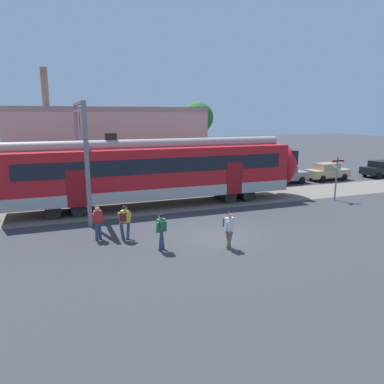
% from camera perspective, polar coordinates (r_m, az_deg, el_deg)
% --- Properties ---
extents(ground_plane, '(160.00, 160.00, 0.00)m').
position_cam_1_polar(ground_plane, '(18.39, 4.11, -6.79)').
color(ground_plane, '#38383D').
extents(commuter_train, '(38.05, 3.07, 4.73)m').
position_cam_1_polar(commuter_train, '(23.42, -26.22, 1.72)').
color(commuter_train, '#B7B2AD').
rests_on(commuter_train, ground).
extents(pedestrian_red, '(0.53, 0.65, 1.67)m').
position_cam_1_polar(pedestrian_red, '(18.17, -14.19, -4.09)').
color(pedestrian_red, navy).
rests_on(pedestrian_red, ground).
extents(pedestrian_yellow, '(0.67, 0.54, 1.67)m').
position_cam_1_polar(pedestrian_yellow, '(17.90, -10.23, -4.16)').
color(pedestrian_yellow, navy).
rests_on(pedestrian_yellow, ground).
extents(pedestrian_green, '(0.54, 0.67, 1.67)m').
position_cam_1_polar(pedestrian_green, '(16.29, -4.67, -5.60)').
color(pedestrian_green, navy).
rests_on(pedestrian_green, ground).
extents(pedestrian_white, '(0.53, 0.70, 1.67)m').
position_cam_1_polar(pedestrian_white, '(16.58, 5.61, -5.30)').
color(pedestrian_white, '#6B6051').
rests_on(pedestrian_white, ground).
extents(parked_car_grey, '(4.02, 1.80, 1.54)m').
position_cam_1_polar(parked_car_grey, '(33.23, 13.88, 2.63)').
color(parked_car_grey, gray).
rests_on(parked_car_grey, ground).
extents(parked_car_tan, '(4.06, 1.87, 1.54)m').
position_cam_1_polar(parked_car_tan, '(36.03, 19.94, 2.96)').
color(parked_car_tan, tan).
rests_on(parked_car_tan, ground).
extents(parked_car_black, '(4.03, 1.82, 1.54)m').
position_cam_1_polar(parked_car_black, '(40.03, 26.91, 3.20)').
color(parked_car_black, black).
rests_on(parked_car_black, ground).
extents(catenary_gantry, '(0.24, 6.64, 6.53)m').
position_cam_1_polar(catenary_gantry, '(23.15, -16.60, 7.48)').
color(catenary_gantry, gray).
rests_on(catenary_gantry, ground).
extents(crossing_signal, '(0.96, 0.21, 3.00)m').
position_cam_1_polar(crossing_signal, '(27.47, 21.22, 2.93)').
color(crossing_signal, gray).
rests_on(crossing_signal, ground).
extents(background_building, '(14.91, 5.00, 9.20)m').
position_cam_1_polar(background_building, '(30.76, -12.50, 6.55)').
color(background_building, '#B2A899').
rests_on(background_building, ground).
extents(street_tree_right, '(3.04, 3.04, 7.07)m').
position_cam_1_polar(street_tree_right, '(37.45, 0.92, 11.19)').
color(street_tree_right, brown).
rests_on(street_tree_right, ground).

